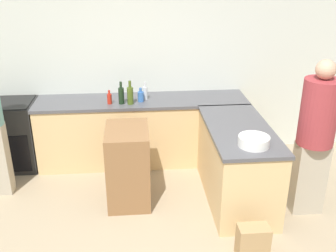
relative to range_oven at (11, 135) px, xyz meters
The scene contains 13 objects.
wall_back 1.99m from the range_oven, 10.89° to the left, with size 8.00×0.06×2.70m.
counter_back 1.74m from the range_oven, ahead, with size 2.78×0.65×0.90m.
counter_peninsula 2.98m from the range_oven, 20.34° to the right, with size 0.69×1.46×0.90m.
range_oven is the anchor object (origin of this frame).
island_table 1.83m from the range_oven, 31.90° to the right, with size 0.48×0.65×0.89m.
mixing_bowl 3.22m from the range_oven, 28.10° to the right, with size 0.31×0.31×0.10m.
wine_bottle_dark 1.59m from the range_oven, ahead, with size 0.07×0.07×0.29m.
vinegar_bottle_clear 1.87m from the range_oven, ahead, with size 0.06×0.06×0.24m.
olive_oil_bottle 1.70m from the range_oven, ahead, with size 0.08×0.08×0.31m.
water_bottle_blue 1.81m from the range_oven, ahead, with size 0.08×0.08×0.18m.
hot_sauce_bottle 1.44m from the range_oven, ahead, with size 0.06×0.06×0.18m.
person_at_peninsula 3.79m from the range_oven, 21.07° to the right, with size 0.38×0.38×1.72m.
paper_bag 3.40m from the range_oven, 37.03° to the right, with size 0.29×0.18×0.34m.
Camera 1 is at (-0.09, -2.77, 2.61)m, focal length 42.00 mm.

